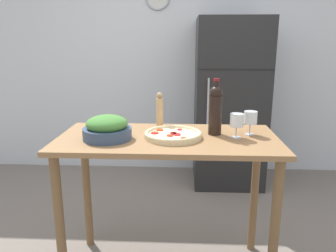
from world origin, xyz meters
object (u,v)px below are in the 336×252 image
Objects in this scene: wine_bottle at (215,109)px; wine_glass_near at (237,121)px; refrigerator at (229,103)px; salad_bowl at (107,128)px; pepper_mill at (160,111)px; wine_glass_far at (250,119)px; homemade_pizza at (173,135)px.

wine_bottle is 2.35× the size of wine_glass_near.
refrigerator is 6.04× the size of salad_bowl.
refrigerator reaches higher than pepper_mill.
refrigerator reaches higher than wine_glass_far.
wine_bottle is at bearing -101.17° from refrigerator.
salad_bowl reaches higher than homemade_pizza.
wine_glass_near is at bearing -142.47° from wine_glass_far.
pepper_mill is 0.82× the size of salad_bowl.
wine_glass_far is at bearing 8.97° from salad_bowl.
homemade_pizza is at bearing -169.26° from wine_glass_far.
wine_bottle is 1.47× the size of pepper_mill.
wine_glass_far is 0.52× the size of salad_bowl.
salad_bowl is at bearing -175.26° from wine_glass_near.
wine_glass_near is 0.63× the size of pepper_mill.
refrigerator is 1.67m from homemade_pizza.
pepper_mill reaches higher than homemade_pizza.
wine_bottle is 0.23m from wine_glass_far.
refrigerator is 5.00× the size of wine_bottle.
wine_glass_near reaches higher than salad_bowl.
homemade_pizza is at bearing -160.87° from wine_bottle.
wine_bottle is 1.01× the size of homemade_pizza.
wine_bottle is 0.31m from homemade_pizza.
wine_bottle is 0.68m from salad_bowl.
wine_glass_far is 0.60m from pepper_mill.
refrigerator reaches higher than homemade_pizza.
pepper_mill is (-0.65, -1.32, 0.19)m from refrigerator.
wine_glass_far is at bearing -15.39° from pepper_mill.
wine_glass_near is 0.52× the size of salad_bowl.
pepper_mill reaches higher than salad_bowl.
pepper_mill reaches higher than wine_glass_near.
wine_glass_far is at bearing 37.53° from wine_glass_near.
wine_bottle is at bearing -179.82° from wine_glass_far.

